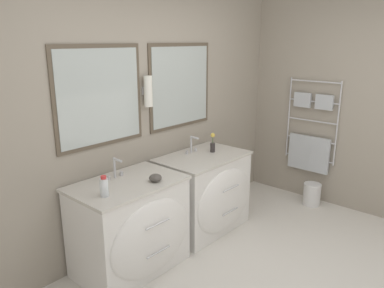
{
  "coord_description": "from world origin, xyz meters",
  "views": [
    {
      "loc": [
        -2.39,
        -0.96,
        2.01
      ],
      "look_at": [
        0.09,
        1.23,
        1.08
      ],
      "focal_mm": 35.0,
      "sensor_mm": 36.0,
      "label": 1
    }
  ],
  "objects": [
    {
      "name": "flower_vase",
      "position": [
        0.67,
        1.45,
        0.92
      ],
      "size": [
        0.05,
        0.05,
        0.21
      ],
      "color": "#332D2D",
      "rests_on": "vanity_right"
    },
    {
      "name": "wall_back",
      "position": [
        -0.0,
        1.79,
        1.31
      ],
      "size": [
        5.71,
        0.16,
        2.6
      ],
      "color": "#9E9384",
      "rests_on": "ground_plane"
    },
    {
      "name": "faucet_left",
      "position": [
        -0.51,
        1.59,
        0.92
      ],
      "size": [
        0.17,
        0.12,
        0.18
      ],
      "color": "silver",
      "rests_on": "vanity_left"
    },
    {
      "name": "wall_right",
      "position": [
        2.08,
        0.8,
        1.29
      ],
      "size": [
        0.13,
        3.64,
        2.6
      ],
      "color": "#9E9384",
      "rests_on": "ground_plane"
    },
    {
      "name": "amenity_bowl",
      "position": [
        -0.34,
        1.27,
        0.86
      ],
      "size": [
        0.11,
        0.11,
        0.07
      ],
      "color": "#4C4742",
      "rests_on": "vanity_left"
    },
    {
      "name": "faucet_right",
      "position": [
        0.5,
        1.59,
        0.92
      ],
      "size": [
        0.17,
        0.12,
        0.18
      ],
      "color": "silver",
      "rests_on": "vanity_right"
    },
    {
      "name": "waste_bin",
      "position": [
        1.85,
        0.79,
        0.14
      ],
      "size": [
        0.21,
        0.21,
        0.28
      ],
      "color": "silver",
      "rests_on": "ground_plane"
    },
    {
      "name": "vanity_left",
      "position": [
        -0.51,
        1.4,
        0.42
      ],
      "size": [
        0.97,
        0.69,
        0.83
      ],
      "color": "white",
      "rests_on": "ground_plane"
    },
    {
      "name": "toiletry_bottle",
      "position": [
        -0.82,
        1.34,
        0.91
      ],
      "size": [
        0.07,
        0.07,
        0.17
      ],
      "color": "silver",
      "rests_on": "vanity_left"
    },
    {
      "name": "vanity_right",
      "position": [
        0.5,
        1.4,
        0.42
      ],
      "size": [
        0.97,
        0.69,
        0.83
      ],
      "color": "white",
      "rests_on": "ground_plane"
    }
  ]
}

